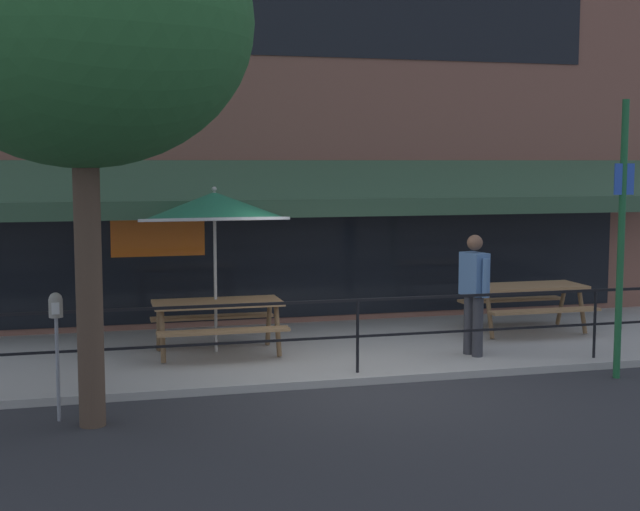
{
  "coord_description": "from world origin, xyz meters",
  "views": [
    {
      "loc": [
        -3.33,
        -10.55,
        2.83
      ],
      "look_at": [
        -0.16,
        1.6,
        1.5
      ],
      "focal_mm": 50.0,
      "sensor_mm": 36.0,
      "label": 1
    }
  ],
  "objects_px": {
    "parking_meter_near": "(56,317)",
    "street_sign_pole": "(621,236)",
    "pedestrian_walking": "(474,288)",
    "picnic_table_left": "(218,312)",
    "patio_umbrella_left": "(214,207)",
    "street_tree_curbside": "(91,1)",
    "picnic_table_centre": "(527,295)"
  },
  "relations": [
    {
      "from": "pedestrian_walking",
      "to": "street_sign_pole",
      "type": "xyz_separation_m",
      "value": [
        1.44,
        -1.33,
        0.81
      ]
    },
    {
      "from": "picnic_table_centre",
      "to": "street_sign_pole",
      "type": "distance_m",
      "value": 2.94
    },
    {
      "from": "picnic_table_left",
      "to": "pedestrian_walking",
      "type": "distance_m",
      "value": 3.63
    },
    {
      "from": "patio_umbrella_left",
      "to": "street_sign_pole",
      "type": "distance_m",
      "value": 5.52
    },
    {
      "from": "street_sign_pole",
      "to": "pedestrian_walking",
      "type": "bearing_deg",
      "value": 137.29
    },
    {
      "from": "picnic_table_left",
      "to": "street_tree_curbside",
      "type": "relative_size",
      "value": 0.29
    },
    {
      "from": "patio_umbrella_left",
      "to": "parking_meter_near",
      "type": "relative_size",
      "value": 1.67
    },
    {
      "from": "pedestrian_walking",
      "to": "parking_meter_near",
      "type": "bearing_deg",
      "value": -164.89
    },
    {
      "from": "picnic_table_left",
      "to": "street_tree_curbside",
      "type": "distance_m",
      "value": 4.97
    },
    {
      "from": "pedestrian_walking",
      "to": "street_tree_curbside",
      "type": "height_order",
      "value": "street_tree_curbside"
    },
    {
      "from": "picnic_table_centre",
      "to": "street_sign_pole",
      "type": "height_order",
      "value": "street_sign_pole"
    },
    {
      "from": "pedestrian_walking",
      "to": "street_tree_curbside",
      "type": "xyz_separation_m",
      "value": [
        -5.13,
        -1.85,
        3.4
      ]
    },
    {
      "from": "picnic_table_centre",
      "to": "patio_umbrella_left",
      "type": "bearing_deg",
      "value": -177.54
    },
    {
      "from": "picnic_table_centre",
      "to": "pedestrian_walking",
      "type": "xyz_separation_m",
      "value": [
        -1.55,
        -1.37,
        0.35
      ]
    },
    {
      "from": "street_sign_pole",
      "to": "patio_umbrella_left",
      "type": "bearing_deg",
      "value": 153.27
    },
    {
      "from": "street_tree_curbside",
      "to": "parking_meter_near",
      "type": "bearing_deg",
      "value": 143.51
    },
    {
      "from": "parking_meter_near",
      "to": "street_sign_pole",
      "type": "bearing_deg",
      "value": 1.45
    },
    {
      "from": "pedestrian_walking",
      "to": "street_sign_pole",
      "type": "relative_size",
      "value": 0.47
    },
    {
      "from": "patio_umbrella_left",
      "to": "parking_meter_near",
      "type": "bearing_deg",
      "value": -128.33
    },
    {
      "from": "street_sign_pole",
      "to": "street_tree_curbside",
      "type": "height_order",
      "value": "street_tree_curbside"
    },
    {
      "from": "patio_umbrella_left",
      "to": "pedestrian_walking",
      "type": "xyz_separation_m",
      "value": [
        3.48,
        -1.15,
        -1.12
      ]
    },
    {
      "from": "patio_umbrella_left",
      "to": "picnic_table_left",
      "type": "bearing_deg",
      "value": -90.0
    },
    {
      "from": "pedestrian_walking",
      "to": "parking_meter_near",
      "type": "xyz_separation_m",
      "value": [
        -5.58,
        -1.51,
        0.09
      ]
    },
    {
      "from": "parking_meter_near",
      "to": "picnic_table_left",
      "type": "bearing_deg",
      "value": 49.64
    },
    {
      "from": "picnic_table_left",
      "to": "street_tree_curbside",
      "type": "xyz_separation_m",
      "value": [
        -1.64,
        -2.81,
        3.75
      ]
    },
    {
      "from": "patio_umbrella_left",
      "to": "parking_meter_near",
      "type": "xyz_separation_m",
      "value": [
        -2.1,
        -2.66,
        -1.03
      ]
    },
    {
      "from": "picnic_table_left",
      "to": "street_sign_pole",
      "type": "bearing_deg",
      "value": -24.99
    },
    {
      "from": "picnic_table_centre",
      "to": "patio_umbrella_left",
      "type": "distance_m",
      "value": 5.25
    },
    {
      "from": "street_sign_pole",
      "to": "picnic_table_centre",
      "type": "bearing_deg",
      "value": 87.72
    },
    {
      "from": "picnic_table_left",
      "to": "picnic_table_centre",
      "type": "height_order",
      "value": "same"
    },
    {
      "from": "picnic_table_left",
      "to": "street_sign_pole",
      "type": "distance_m",
      "value": 5.55
    },
    {
      "from": "parking_meter_near",
      "to": "street_sign_pole",
      "type": "relative_size",
      "value": 0.39
    }
  ]
}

